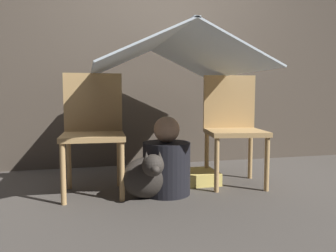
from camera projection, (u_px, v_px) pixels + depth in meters
The scene contains 8 objects.
ground_plane at pixel (171, 193), 2.41m from camera, with size 8.80×8.80×0.00m, color #47423D.
wall_back at pixel (145, 43), 3.32m from camera, with size 7.00×0.05×2.50m.
chair_left at pixel (93, 127), 2.41m from camera, with size 0.46×0.46×0.88m.
chair_right at pixel (233, 124), 2.67m from camera, with size 0.50×0.50×0.88m.
sheet_canopy at pixel (168, 55), 2.41m from camera, with size 1.11×1.33×0.27m.
person_front at pixel (167, 163), 2.38m from camera, with size 0.34×0.34×0.57m.
dog at pixel (149, 176), 2.26m from camera, with size 0.40×0.36×0.35m.
floor_cushion at pixel (193, 177), 2.67m from camera, with size 0.38×0.30×0.10m.
Camera 1 is at (-0.59, -2.28, 0.71)m, focal length 35.00 mm.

